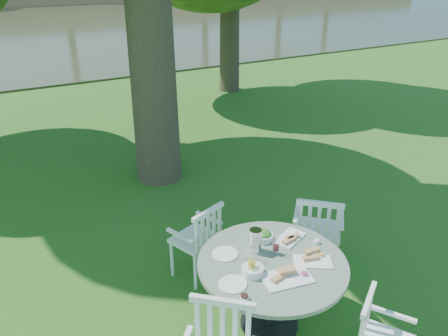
{
  "coord_description": "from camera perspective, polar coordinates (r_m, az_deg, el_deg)",
  "views": [
    {
      "loc": [
        -2.52,
        -4.17,
        3.2
      ],
      "look_at": [
        0.0,
        0.2,
        0.85
      ],
      "focal_mm": 35.0,
      "sensor_mm": 36.0,
      "label": 1
    }
  ],
  "objects": [
    {
      "name": "chair_nw",
      "position": [
        4.78,
        -3.0,
        -8.96
      ],
      "size": [
        0.58,
        0.56,
        0.91
      ],
      "rotation": [
        0.0,
        0.0,
        -2.79
      ],
      "color": "white",
      "rests_on": "ground"
    },
    {
      "name": "table",
      "position": [
        4.17,
        6.25,
        -13.66
      ],
      "size": [
        1.37,
        1.37,
        0.76
      ],
      "color": "black",
      "rests_on": "ground"
    },
    {
      "name": "chair_ne",
      "position": [
        4.93,
        12.12,
        -7.82
      ],
      "size": [
        0.68,
        0.68,
        0.98
      ],
      "rotation": [
        0.0,
        0.0,
        -3.9
      ],
      "color": "white",
      "rests_on": "ground"
    },
    {
      "name": "ground",
      "position": [
        5.83,
        0.99,
        -8.32
      ],
      "size": [
        140.0,
        140.0,
        0.0
      ],
      "primitive_type": "plane",
      "color": "#14400D",
      "rests_on": "ground"
    },
    {
      "name": "river",
      "position": [
        27.47,
        -25.53,
        16.04
      ],
      "size": [
        100.0,
        28.0,
        0.12
      ],
      "primitive_type": "cube",
      "color": "#30321E",
      "rests_on": "ground"
    },
    {
      "name": "tableware",
      "position": [
        4.08,
        5.34,
        -11.17
      ],
      "size": [
        1.17,
        0.85,
        0.23
      ],
      "color": "white",
      "rests_on": "table"
    }
  ]
}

